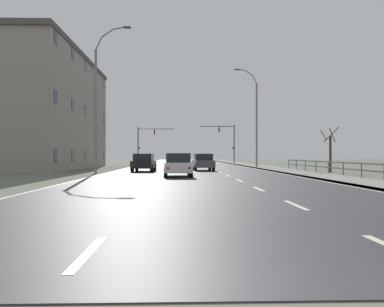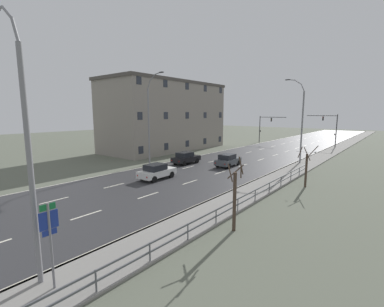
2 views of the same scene
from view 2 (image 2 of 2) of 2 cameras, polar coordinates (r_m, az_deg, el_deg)
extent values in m
cube|color=#5B6051|center=(47.98, 16.04, 0.27)|extent=(160.00, 160.00, 0.12)
cube|color=#303033|center=(59.15, 20.57, 1.66)|extent=(14.00, 120.00, 0.02)
cube|color=beige|center=(23.28, -27.44, -8.94)|extent=(0.16, 2.20, 0.01)
cube|color=beige|center=(25.78, -16.36, -6.64)|extent=(0.16, 2.20, 0.01)
cube|color=beige|center=(29.08, -7.60, -4.62)|extent=(0.16, 2.20, 0.01)
cube|color=beige|center=(32.94, -0.79, -2.97)|extent=(0.16, 2.20, 0.01)
cube|color=beige|center=(37.19, 4.52, -1.65)|extent=(0.16, 2.20, 0.01)
cube|color=beige|center=(41.70, 8.70, -0.60)|extent=(0.16, 2.20, 0.01)
cube|color=beige|center=(46.41, 12.05, 0.25)|extent=(0.16, 2.20, 0.01)
cube|color=beige|center=(51.25, 14.78, 0.94)|extent=(0.16, 2.20, 0.01)
cube|color=beige|center=(56.19, 17.03, 1.50)|extent=(0.16, 2.20, 0.01)
cube|color=beige|center=(61.21, 18.91, 1.97)|extent=(0.16, 2.20, 0.01)
cube|color=beige|center=(66.29, 20.51, 2.37)|extent=(0.16, 2.20, 0.01)
cube|color=beige|center=(71.42, 21.88, 2.71)|extent=(0.16, 2.20, 0.01)
cube|color=beige|center=(76.58, 23.07, 3.01)|extent=(0.16, 2.20, 0.01)
cube|color=beige|center=(81.78, 24.11, 3.26)|extent=(0.16, 2.20, 0.01)
cube|color=beige|center=(87.00, 25.02, 3.49)|extent=(0.16, 2.20, 0.01)
cube|color=beige|center=(92.24, 25.83, 3.68)|extent=(0.16, 2.20, 0.01)
cube|color=beige|center=(97.50, 26.56, 3.86)|extent=(0.16, 2.20, 0.01)
cube|color=beige|center=(102.77, 27.21, 4.02)|extent=(0.16, 2.20, 0.01)
cube|color=beige|center=(108.05, 27.79, 4.16)|extent=(0.16, 2.20, 0.01)
cube|color=beige|center=(113.35, 28.33, 4.29)|extent=(0.16, 2.20, 0.01)
cube|color=beige|center=(19.28, -21.66, -12.15)|extent=(0.16, 2.20, 0.01)
cube|color=beige|center=(22.24, -9.36, -8.85)|extent=(0.16, 2.20, 0.01)
cube|color=beige|center=(26.00, -0.43, -6.15)|extent=(0.16, 2.20, 0.01)
cube|color=beige|center=(30.25, 6.06, -4.07)|extent=(0.16, 2.20, 0.01)
cube|color=beige|center=(34.83, 10.88, -2.49)|extent=(0.16, 2.20, 0.01)
cube|color=beige|center=(39.61, 14.55, -1.27)|extent=(0.16, 2.20, 0.01)
cube|color=beige|center=(44.54, 17.41, -0.31)|extent=(0.16, 2.20, 0.01)
cube|color=beige|center=(49.56, 19.70, 0.46)|extent=(0.16, 2.20, 0.01)
cube|color=beige|center=(54.66, 21.57, 1.08)|extent=(0.16, 2.20, 0.01)
cube|color=beige|center=(59.81, 23.11, 1.60)|extent=(0.16, 2.20, 0.01)
cube|color=beige|center=(65.00, 24.41, 2.03)|extent=(0.16, 2.20, 0.01)
cube|color=beige|center=(70.22, 25.52, 2.40)|extent=(0.16, 2.20, 0.01)
cube|color=beige|center=(75.46, 26.48, 2.72)|extent=(0.16, 2.20, 0.01)
cube|color=beige|center=(80.73, 27.31, 2.99)|extent=(0.16, 2.20, 0.01)
cube|color=beige|center=(86.02, 28.04, 3.23)|extent=(0.16, 2.20, 0.01)
cube|color=beige|center=(91.31, 28.69, 3.44)|extent=(0.16, 2.20, 0.01)
cube|color=beige|center=(96.62, 29.26, 3.63)|extent=(0.16, 2.20, 0.01)
cube|color=beige|center=(101.94, 29.78, 3.80)|extent=(0.16, 2.20, 0.01)
cube|color=beige|center=(107.26, 30.24, 3.95)|extent=(0.16, 2.20, 0.01)
cube|color=beige|center=(112.60, 30.66, 4.09)|extent=(0.16, 2.20, 0.01)
cube|color=beige|center=(57.41, 27.06, 1.07)|extent=(0.16, 120.00, 0.01)
cube|color=beige|center=(61.60, 14.52, 2.21)|extent=(0.16, 120.00, 0.01)
cube|color=gray|center=(57.10, 28.68, 0.96)|extent=(3.00, 120.00, 0.12)
cube|color=slate|center=(57.36, 27.29, 1.09)|extent=(0.16, 120.00, 0.12)
cube|color=#515459|center=(19.55, 11.75, -8.55)|extent=(0.06, 29.19, 0.08)
cube|color=#515459|center=(19.67, 11.71, -9.66)|extent=(0.06, 29.19, 0.08)
cylinder|color=#515459|center=(11.44, -19.90, -24.57)|extent=(0.07, 0.07, 1.00)
cylinder|color=#515459|center=(12.78, -9.03, -20.35)|extent=(0.07, 0.07, 1.00)
cylinder|color=#515459|center=(14.48, -0.90, -16.58)|extent=(0.07, 0.07, 1.00)
cylinder|color=#515459|center=(16.44, 5.18, -13.43)|extent=(0.07, 0.07, 1.00)
cylinder|color=#515459|center=(18.57, 9.80, -10.88)|extent=(0.07, 0.07, 1.00)
cylinder|color=#515459|center=(20.82, 13.39, -8.82)|extent=(0.07, 0.07, 1.00)
cylinder|color=#515459|center=(23.16, 16.24, -7.15)|extent=(0.07, 0.07, 1.00)
cylinder|color=#515459|center=(25.56, 18.55, -5.77)|extent=(0.07, 0.07, 1.00)
cylinder|color=#515459|center=(28.00, 20.45, -4.62)|extent=(0.07, 0.07, 1.00)
cylinder|color=#515459|center=(30.48, 22.03, -3.66)|extent=(0.07, 0.07, 1.00)
cylinder|color=#515459|center=(32.99, 23.38, -2.83)|extent=(0.07, 0.07, 1.00)
cylinder|color=slate|center=(11.45, -31.31, -3.33)|extent=(0.20, 0.20, 9.09)
cylinder|color=slate|center=(11.79, -33.70, 21.21)|extent=(0.49, 0.11, 0.89)
cylinder|color=slate|center=(12.49, -34.87, 23.58)|extent=(0.83, 0.11, 0.62)
cylinder|color=slate|center=(37.86, 22.51, 5.06)|extent=(0.20, 0.20, 9.44)
cylinder|color=slate|center=(38.01, 22.66, 12.89)|extent=(0.52, 0.11, 0.95)
cylinder|color=slate|center=(38.26, 21.81, 14.01)|extent=(0.88, 0.11, 0.66)
cylinder|color=slate|center=(38.57, 20.53, 14.59)|extent=(1.00, 0.11, 0.28)
cube|color=#333335|center=(38.74, 19.82, 14.65)|extent=(0.56, 0.24, 0.12)
cylinder|color=slate|center=(34.80, -9.25, 5.57)|extent=(0.20, 0.20, 9.71)
cylinder|color=slate|center=(34.76, -9.21, 14.41)|extent=(0.56, 0.11, 1.04)
cylinder|color=slate|center=(34.36, -8.44, 15.87)|extent=(0.96, 0.11, 0.72)
cylinder|color=slate|center=(33.70, -7.26, 16.74)|extent=(1.10, 0.11, 0.30)
cube|color=#333335|center=(33.32, -6.59, 16.92)|extent=(0.56, 0.24, 0.12)
cylinder|color=slate|center=(11.66, -27.95, -17.48)|extent=(0.09, 0.09, 3.47)
cube|color=#146633|center=(11.10, -28.58, -10.04)|extent=(0.03, 0.56, 0.24)
cube|color=navy|center=(11.27, -28.39, -12.46)|extent=(0.03, 0.68, 0.68)
cube|color=white|center=(11.28, -28.43, -12.43)|extent=(0.01, 0.44, 0.22)
cube|color=navy|center=(11.44, -28.22, -14.67)|extent=(0.03, 0.52, 0.22)
cylinder|color=#38383A|center=(58.10, 28.54, 4.21)|extent=(0.18, 0.18, 6.41)
cylinder|color=#38383A|center=(58.56, 26.06, 7.31)|extent=(5.55, 0.12, 0.12)
cube|color=black|center=(58.51, 26.29, 6.75)|extent=(0.20, 0.28, 0.80)
sphere|color=red|center=(58.36, 26.28, 7.01)|extent=(0.14, 0.14, 0.14)
sphere|color=#2D2D2D|center=(58.36, 26.26, 6.75)|extent=(0.14, 0.14, 0.14)
sphere|color=#2D2D2D|center=(58.37, 26.24, 6.50)|extent=(0.14, 0.14, 0.14)
cube|color=black|center=(58.13, 28.27, 3.63)|extent=(0.18, 0.12, 0.32)
cylinder|color=#38383A|center=(63.13, 14.31, 5.08)|extent=(0.18, 0.18, 6.01)
cylinder|color=#38383A|center=(61.85, 16.94, 7.46)|extent=(5.97, 0.12, 0.12)
cube|color=black|center=(61.97, 16.66, 6.96)|extent=(0.20, 0.28, 0.80)
sphere|color=#2D2D2D|center=(61.83, 16.61, 7.20)|extent=(0.14, 0.14, 0.14)
sphere|color=#F2AD19|center=(61.83, 16.60, 6.96)|extent=(0.14, 0.14, 0.14)
sphere|color=#2D2D2D|center=(61.84, 16.59, 6.72)|extent=(0.14, 0.14, 0.14)
cube|color=black|center=(63.02, 14.46, 4.70)|extent=(0.18, 0.12, 0.32)
cube|color=#474C51|center=(33.86, 7.74, -1.65)|extent=(2.00, 4.20, 0.64)
cube|color=black|center=(33.54, 7.56, -0.67)|extent=(1.67, 2.09, 0.60)
cube|color=slate|center=(34.37, 8.30, -0.49)|extent=(1.41, 0.16, 0.51)
cylinder|color=black|center=(34.68, 9.89, -1.99)|extent=(0.26, 0.67, 0.66)
cylinder|color=black|center=(35.39, 7.53, -1.72)|extent=(0.26, 0.67, 0.66)
cylinder|color=black|center=(32.45, 7.95, -2.68)|extent=(0.26, 0.67, 0.66)
cylinder|color=black|center=(33.21, 5.47, -2.38)|extent=(0.26, 0.67, 0.66)
cube|color=red|center=(32.43, 5.03, -2.06)|extent=(0.16, 0.05, 0.14)
cube|color=red|center=(31.79, 7.09, -2.31)|extent=(0.16, 0.05, 0.14)
cube|color=black|center=(35.25, -1.28, -1.16)|extent=(1.92, 4.17, 0.64)
cube|color=black|center=(34.97, -1.56, -0.22)|extent=(1.64, 2.06, 0.60)
cube|color=slate|center=(35.67, -0.52, -0.07)|extent=(1.41, 0.13, 0.51)
cylinder|color=black|center=(35.73, 1.06, -1.55)|extent=(0.25, 0.67, 0.66)
cylinder|color=black|center=(36.77, -0.88, -1.26)|extent=(0.25, 0.67, 0.66)
cylinder|color=black|center=(33.85, -1.71, -2.13)|extent=(0.25, 0.67, 0.66)
cylinder|color=black|center=(34.95, -3.66, -1.80)|extent=(0.25, 0.67, 0.66)
cube|color=red|center=(34.26, -4.38, -1.47)|extent=(0.16, 0.05, 0.14)
cube|color=red|center=(33.35, -2.78, -1.74)|extent=(0.16, 0.05, 0.14)
cube|color=silver|center=(27.39, -7.48, -4.11)|extent=(1.88, 4.15, 0.64)
cube|color=black|center=(27.09, -7.88, -2.92)|extent=(1.62, 2.04, 0.60)
cube|color=slate|center=(27.76, -6.49, -2.65)|extent=(1.41, 0.12, 0.51)
cylinder|color=black|center=(27.83, -4.43, -4.53)|extent=(0.24, 0.67, 0.66)
cylinder|color=black|center=(28.90, -6.85, -4.07)|extent=(0.24, 0.67, 0.66)
cylinder|color=black|center=(26.04, -8.16, -5.52)|extent=(0.24, 0.67, 0.66)
cylinder|color=black|center=(27.18, -10.58, -4.97)|extent=(0.24, 0.67, 0.66)
cube|color=red|center=(26.51, -11.59, -4.64)|extent=(0.16, 0.04, 0.14)
cube|color=red|center=(25.55, -9.62, -5.09)|extent=(0.16, 0.04, 0.14)
cube|color=gray|center=(49.43, -5.60, 7.71)|extent=(10.12, 23.28, 11.74)
cube|color=#4C4742|center=(49.71, -5.71, 14.78)|extent=(10.32, 23.74, 0.50)
cube|color=#282D38|center=(38.94, -10.89, 0.74)|extent=(0.04, 0.90, 1.10)
cube|color=#282D38|center=(42.47, -5.53, 1.51)|extent=(0.04, 0.90, 1.10)
cube|color=#282D38|center=(46.32, -1.02, 2.14)|extent=(0.04, 0.90, 1.10)
cube|color=#282D38|center=(50.42, 2.78, 2.67)|extent=(0.04, 0.90, 1.10)
cube|color=#282D38|center=(54.71, 6.00, 3.10)|extent=(0.04, 0.90, 1.10)
cube|color=#282D38|center=(38.58, -11.10, 7.92)|extent=(0.04, 0.90, 1.10)
cube|color=#282D38|center=(42.14, -5.62, 8.09)|extent=(0.04, 0.90, 1.10)
cube|color=#282D38|center=(46.02, -1.03, 8.18)|extent=(0.04, 0.90, 1.10)
cube|color=#282D38|center=(50.14, 2.83, 8.21)|extent=(0.04, 0.90, 1.10)
cube|color=#282D38|center=(54.46, 6.09, 8.21)|extent=(0.04, 0.90, 1.10)
cube|color=#282D38|center=(38.84, -11.31, 15.12)|extent=(0.04, 0.90, 1.10)
cube|color=#282D38|center=(42.38, -5.72, 14.69)|extent=(0.04, 0.90, 1.10)
cube|color=#282D38|center=(46.24, -1.05, 14.23)|extent=(0.04, 0.90, 1.10)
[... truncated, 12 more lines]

